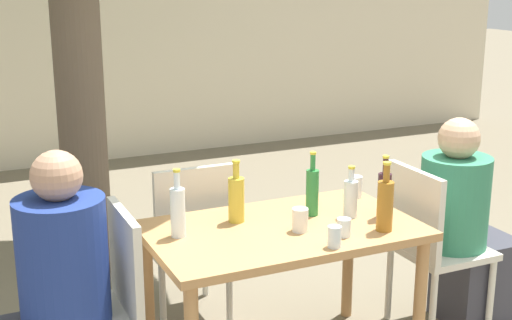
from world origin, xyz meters
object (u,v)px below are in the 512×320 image
Objects in this scene: person_seated_0 at (45,308)px; green_bottle_2 at (312,191)px; wine_bottle_1 at (384,194)px; drinking_glass_2 at (355,187)px; drinking_glass_1 at (344,227)px; drinking_glass_3 at (334,237)px; patio_chair_0 at (101,302)px; patio_chair_1 at (429,239)px; water_bottle_3 at (351,197)px; person_seated_1 at (465,233)px; dining_table_front at (282,245)px; oil_cruet_5 at (236,198)px; drinking_glass_0 at (300,220)px; amber_bottle_0 at (385,204)px; patio_chair_2 at (189,233)px; water_bottle_4 at (178,211)px.

person_seated_0 is 3.78× the size of green_bottle_2.
wine_bottle_1 reaches higher than drinking_glass_2.
drinking_glass_1 is 0.14m from drinking_glass_3.
person_seated_0 is at bearing -90.00° from patio_chair_0.
patio_chair_1 is at bearing 22.40° from drinking_glass_3.
water_bottle_3 is (1.23, -0.01, 0.31)m from patio_chair_0.
person_seated_1 is (0.24, -0.00, -0.00)m from patio_chair_1.
person_seated_0 is at bearing -180.00° from dining_table_front.
drinking_glass_0 is (0.22, -0.24, -0.06)m from oil_cruet_5.
dining_table_front is 4.95× the size of water_bottle_3.
drinking_glass_3 is (-0.27, -0.31, -0.05)m from water_bottle_3.
water_bottle_3 is (-0.04, 0.23, -0.03)m from amber_bottle_0.
person_seated_1 reaches higher than amber_bottle_0.
patio_chair_0 is 1.00× the size of patio_chair_2.
wine_bottle_1 is 0.16m from water_bottle_3.
drinking_glass_0 reaches higher than drinking_glass_3.
oil_cruet_5 is at bearing 102.64° from patio_chair_0.
dining_table_front is 0.52m from amber_bottle_0.
drinking_glass_0 is at bearing -167.23° from water_bottle_3.
water_bottle_4 is 1.05m from drinking_glass_2.
drinking_glass_0 is (0.05, -0.09, 0.15)m from dining_table_front.
green_bottle_2 is at bearing 74.32° from drinking_glass_3.
drinking_glass_1 is (0.20, -0.22, 0.14)m from dining_table_front.
patio_chair_2 is 9.60× the size of drinking_glass_3.
wine_bottle_1 is at bearing 86.77° from person_seated_0.
patio_chair_2 is at bearing 136.98° from wine_bottle_1.
person_seated_1 reaches higher than drinking_glass_3.
dining_table_front is 1.05× the size of person_seated_0.
oil_cruet_5 is (-0.53, 0.17, 0.02)m from water_bottle_3.
dining_table_front is 0.62m from drinking_glass_2.
water_bottle_4 is (-0.85, 0.10, 0.02)m from water_bottle_3.
patio_chair_1 is (1.73, 0.00, 0.00)m from patio_chair_0.
green_bottle_2 reaches higher than patio_chair_0.
green_bottle_2 is 2.93× the size of drinking_glass_0.
drinking_glass_1 is (0.45, -0.84, 0.25)m from patio_chair_2.
drinking_glass_0 is (-0.46, 0.01, -0.07)m from wine_bottle_1.
patio_chair_1 reaches higher than drinking_glass_3.
dining_table_front is at bearing -10.12° from water_bottle_4.
person_seated_0 reaches higher than drinking_glass_2.
amber_bottle_0 reaches higher than drinking_glass_1.
drinking_glass_0 is at bearing 100.49° from drinking_glass_3.
patio_chair_0 is at bearing 169.33° from amber_bottle_0.
patio_chair_2 is 2.80× the size of amber_bottle_0.
dining_table_front is 1.38× the size of patio_chair_2.
water_bottle_3 is at bearing 151.48° from wine_bottle_1.
person_seated_1 reaches higher than patio_chair_1.
person_seated_1 reaches higher than wine_bottle_1.
oil_cruet_5 is at bearing 118.54° from drinking_glass_3.
drinking_glass_0 reaches higher than drinking_glass_1.
amber_bottle_0 is 1.06× the size of wine_bottle_1.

